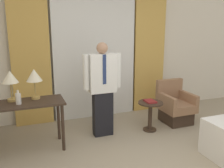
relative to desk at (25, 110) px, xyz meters
The scene contains 12 objects.
wall_back 1.99m from the desk, 39.50° to the left, with size 10.00×0.06×2.70m.
curtain_sheer_center 1.89m from the desk, 36.26° to the left, with size 1.70×0.06×2.58m.
curtain_drape_left 1.25m from the desk, 79.95° to the left, with size 0.71×0.06×2.58m.
curtain_drape_right 2.95m from the desk, 21.42° to the left, with size 0.71×0.06×2.58m.
desk is the anchor object (origin of this frame).
table_lamp_left 0.52m from the desk, 143.23° to the left, with size 0.24×0.24×0.47m.
table_lamp_right 0.52m from the desk, 36.77° to the left, with size 0.24×0.24×0.47m.
bottle_near_edge 0.24m from the desk, 142.86° to the right, with size 0.08×0.08×0.21m.
person 1.29m from the desk, ahead, with size 0.67×0.22×1.62m.
armchair 2.83m from the desk, ahead, with size 0.57×0.64×0.82m.
side_table 2.15m from the desk, ahead, with size 0.45×0.45×0.54m.
book 2.13m from the desk, ahead, with size 0.17×0.23×0.03m.
Camera 1 is at (-1.48, -2.20, 1.91)m, focal length 40.00 mm.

